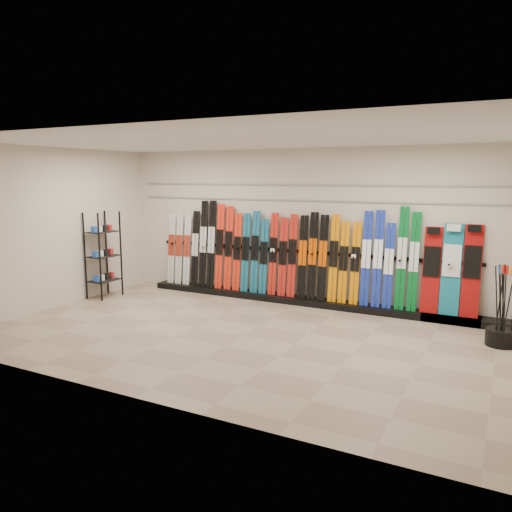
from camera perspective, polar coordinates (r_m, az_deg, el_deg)
The scene contains 12 objects.
floor at distance 7.90m, azimuth -1.60°, elevation -9.08°, with size 8.00×8.00×0.00m, color gray.
back_wall at distance 9.81m, azimuth 5.42°, elevation 3.42°, with size 8.00×8.00×0.00m, color beige.
left_wall at distance 10.11m, azimuth -21.96°, elevation 2.97°, with size 5.00×5.00×0.00m, color beige.
ceiling at distance 7.52m, azimuth -1.71°, elevation 13.19°, with size 8.00×8.00×0.00m, color silver.
ski_rack_base at distance 9.78m, azimuth 6.04°, elevation -5.18°, with size 8.00×0.40×0.12m, color black.
skis at distance 9.89m, azimuth 2.61°, elevation 0.24°, with size 5.38×0.21×1.84m.
snowboards at distance 9.10m, azimuth 21.44°, elevation -1.52°, with size 0.94×0.24×1.55m.
accessory_rack at distance 10.64m, azimuth -17.06°, elevation 0.13°, with size 0.40×0.60×1.76m, color black.
pole_bin at distance 8.24m, azimuth 26.15°, elevation -8.34°, with size 0.42×0.42×0.25m, color black.
ski_poles at distance 8.11m, azimuth 26.41°, elevation -5.08°, with size 0.30×0.25×1.18m.
slatwall_rail_0 at distance 9.76m, azimuth 5.42°, elevation 6.33°, with size 7.60×0.02×0.03m, color gray.
slatwall_rail_1 at distance 9.75m, azimuth 5.45°, elevation 8.10°, with size 7.60×0.02×0.03m, color gray.
Camera 1 is at (3.62, -6.57, 2.46)m, focal length 35.00 mm.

